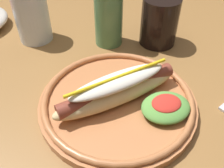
% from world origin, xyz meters
% --- Properties ---
extents(dining_table, '(1.19, 0.83, 0.74)m').
position_xyz_m(dining_table, '(0.00, 0.00, 0.63)').
color(dining_table, olive).
rests_on(dining_table, ground_plane).
extents(hot_dog_plate, '(0.29, 0.29, 0.08)m').
position_xyz_m(hot_dog_plate, '(-0.02, -0.15, 0.76)').
color(hot_dog_plate, '#B77042').
rests_on(hot_dog_plate, dining_table).
extents(soda_cup, '(0.09, 0.09, 0.11)m').
position_xyz_m(soda_cup, '(0.14, 0.02, 0.80)').
color(soda_cup, black).
rests_on(soda_cup, dining_table).
extents(water_cup, '(0.08, 0.08, 0.12)m').
position_xyz_m(water_cup, '(-0.14, 0.14, 0.80)').
color(water_cup, silver).
rests_on(water_cup, dining_table).
extents(glass_bottle, '(0.07, 0.07, 0.23)m').
position_xyz_m(glass_bottle, '(0.03, 0.06, 0.83)').
color(glass_bottle, '#4C7F51').
rests_on(glass_bottle, dining_table).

